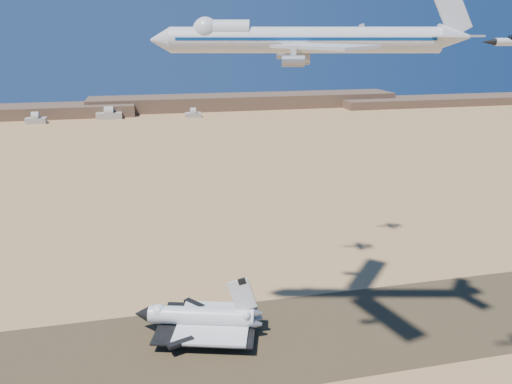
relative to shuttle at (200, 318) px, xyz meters
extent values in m
plane|color=tan|center=(7.11, -9.09, -5.77)|extent=(1200.00, 1200.00, 0.00)
cube|color=brown|center=(7.11, -9.09, -5.74)|extent=(600.00, 50.00, 0.06)
cube|color=brown|center=(127.11, 530.91, 3.23)|extent=(420.00, 60.00, 18.00)
cube|color=brown|center=(407.11, 500.91, -0.27)|extent=(300.00, 60.00, 11.00)
cube|color=#B6B0A1|center=(-132.89, 460.91, -2.52)|extent=(22.00, 14.00, 6.50)
cube|color=#B6B0A1|center=(-52.89, 475.91, -2.02)|extent=(30.00, 15.00, 7.50)
cube|color=#B6B0A1|center=(47.11, 465.91, -3.02)|extent=(19.00, 12.50, 5.50)
cylinder|color=silver|center=(0.09, -0.03, 0.81)|extent=(35.43, 15.90, 6.15)
cone|color=black|center=(-19.06, 5.66, 0.81)|extent=(6.40, 7.01, 5.84)
sphere|color=silver|center=(-13.59, 4.04, 1.69)|extent=(5.71, 5.71, 5.71)
cube|color=silver|center=(4.30, -1.28, -1.71)|extent=(30.66, 32.14, 0.99)
cube|color=black|center=(2.20, -0.65, -2.20)|extent=(39.08, 34.64, 0.55)
cube|color=silver|center=(13.77, -4.09, 9.38)|extent=(9.98, 3.63, 12.65)
cylinder|color=gray|center=(-13.59, 4.04, -4.02)|extent=(0.40, 0.40, 3.51)
cylinder|color=black|center=(-13.59, 4.04, -5.17)|extent=(1.30, 0.82, 1.21)
cylinder|color=gray|center=(4.84, -7.17, -4.02)|extent=(0.40, 0.40, 3.51)
cylinder|color=black|center=(4.84, -7.17, -5.17)|extent=(1.30, 0.82, 1.21)
cylinder|color=gray|center=(7.97, 3.36, -4.02)|extent=(0.40, 0.40, 3.51)
cylinder|color=black|center=(7.97, 3.36, -5.17)|extent=(1.30, 0.82, 1.21)
cylinder|color=silver|center=(28.55, -17.70, 90.46)|extent=(70.71, 22.99, 6.69)
cone|color=silver|center=(-8.57, -8.86, 90.46)|extent=(6.64, 7.72, 6.69)
sphere|color=silver|center=(3.12, -11.64, 92.87)|extent=(6.90, 6.90, 6.90)
cube|color=silver|center=(26.70, -34.46, 89.21)|extent=(17.01, 32.72, 0.73)
cube|color=silver|center=(34.46, -1.92, 89.21)|extent=(27.80, 29.75, 0.73)
cube|color=silver|center=(63.58, -33.04, 91.51)|extent=(8.79, 12.66, 0.52)
cube|color=silver|center=(66.73, -19.82, 91.51)|extent=(12.08, 12.31, 0.52)
cube|color=silver|center=(65.16, -26.43, 98.30)|extent=(11.76, 3.48, 14.94)
cylinder|color=gray|center=(24.33, -26.37, 86.07)|extent=(5.72, 3.86, 2.72)
cylinder|color=gray|center=(20.12, -35.04, 86.07)|extent=(5.72, 3.86, 2.72)
cylinder|color=gray|center=(28.69, -8.07, 86.07)|extent=(5.72, 3.86, 2.72)
cylinder|color=gray|center=(28.84, 1.57, 86.07)|extent=(5.72, 3.86, 2.72)
imported|color=orange|center=(5.07, -7.97, -4.89)|extent=(0.49, 0.66, 1.64)
imported|color=orange|center=(5.98, -5.43, -4.84)|extent=(0.95, 0.94, 1.74)
imported|color=orange|center=(10.97, -8.24, -4.75)|extent=(1.24, 1.15, 1.93)
cone|color=black|center=(53.63, -58.22, 90.48)|extent=(2.96, 1.67, 1.42)
sphere|color=black|center=(58.19, -58.64, 91.03)|extent=(1.53, 1.53, 1.53)
cylinder|color=silver|center=(42.02, 25.95, 91.14)|extent=(12.66, 3.93, 1.47)
cone|color=black|center=(34.60, 27.45, 91.14)|extent=(2.95, 1.88, 1.37)
sphere|color=black|center=(38.93, 26.57, 91.67)|extent=(1.47, 1.47, 1.47)
cube|color=silver|center=(43.05, 25.74, 90.93)|extent=(5.27, 8.97, 0.26)
cube|color=silver|center=(47.17, 24.91, 91.14)|extent=(3.31, 5.61, 0.21)
cube|color=silver|center=(47.38, 24.87, 92.62)|extent=(3.17, 0.89, 3.56)
cylinder|color=silver|center=(68.60, 46.61, 93.14)|extent=(11.59, 2.33, 1.34)
cone|color=black|center=(61.72, 47.20, 93.14)|extent=(2.59, 1.46, 1.25)
sphere|color=black|center=(65.73, 46.85, 93.62)|extent=(1.34, 1.34, 1.34)
cube|color=silver|center=(69.56, 46.52, 92.95)|extent=(4.00, 7.94, 0.24)
cube|color=silver|center=(73.38, 46.19, 93.14)|extent=(2.51, 4.96, 0.19)
cube|color=silver|center=(73.57, 46.18, 94.49)|extent=(2.91, 0.49, 3.25)
camera|label=1|loc=(-14.80, -148.74, 92.00)|focal=35.00mm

